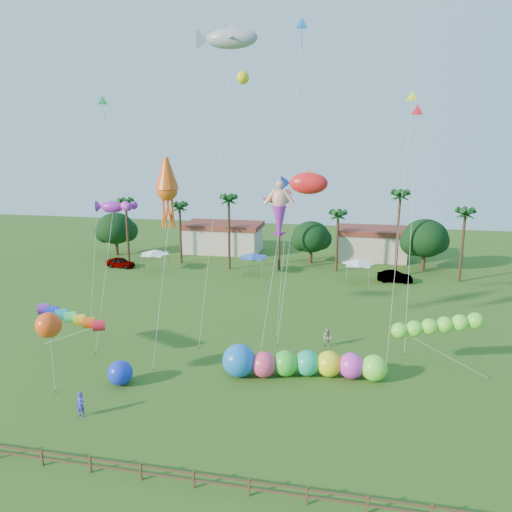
% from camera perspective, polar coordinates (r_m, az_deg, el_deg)
% --- Properties ---
extents(ground, '(160.00, 160.00, 0.00)m').
position_cam_1_polar(ground, '(34.06, -3.67, -18.81)').
color(ground, '#285116').
rests_on(ground, ground).
extents(tree_line, '(69.46, 8.91, 11.00)m').
position_cam_1_polar(tree_line, '(73.23, 8.26, 2.16)').
color(tree_line, '#3A2819').
rests_on(tree_line, ground).
extents(buildings_row, '(35.00, 7.00, 4.00)m').
position_cam_1_polar(buildings_row, '(80.20, 3.74, 1.56)').
color(buildings_row, beige).
rests_on(buildings_row, ground).
extents(tent_row, '(31.00, 4.00, 0.60)m').
position_cam_1_polar(tent_row, '(67.39, -0.37, 0.02)').
color(tent_row, white).
rests_on(tent_row, ground).
extents(fence, '(36.12, 0.12, 1.00)m').
position_cam_1_polar(fence, '(29.00, -7.15, -23.82)').
color(fence, brown).
rests_on(fence, ground).
extents(car_a, '(4.48, 2.32, 1.46)m').
position_cam_1_polar(car_a, '(74.83, -15.24, -0.71)').
color(car_a, '#4C4C54').
rests_on(car_a, ground).
extents(car_b, '(4.45, 1.56, 1.46)m').
position_cam_1_polar(car_b, '(67.18, 15.58, -2.29)').
color(car_b, '#4C4C54').
rests_on(car_b, ground).
extents(spectator_a, '(0.68, 0.49, 1.75)m').
position_cam_1_polar(spectator_a, '(36.44, -19.41, -15.72)').
color(spectator_a, '#3937C1').
rests_on(spectator_a, ground).
extents(spectator_b, '(0.98, 0.87, 1.68)m').
position_cam_1_polar(spectator_b, '(45.39, 8.15, -9.24)').
color(spectator_b, '#AEA891').
rests_on(spectator_b, ground).
extents(caterpillar_inflatable, '(12.78, 3.96, 2.59)m').
position_cam_1_polar(caterpillar_inflatable, '(39.70, 4.79, -12.15)').
color(caterpillar_inflatable, '#F7416B').
rests_on(caterpillar_inflatable, ground).
extents(blue_ball, '(1.89, 1.89, 1.89)m').
position_cam_1_polar(blue_ball, '(39.79, -15.26, -12.76)').
color(blue_ball, '#1730D2').
rests_on(blue_ball, ground).
extents(rainbow_tube, '(8.76, 3.40, 3.62)m').
position_cam_1_polar(rainbow_tube, '(44.13, -19.46, -7.34)').
color(rainbow_tube, red).
rests_on(rainbow_tube, ground).
extents(green_worm, '(10.40, 1.84, 4.09)m').
position_cam_1_polar(green_worm, '(41.39, 16.07, -8.20)').
color(green_worm, '#6BF135').
rests_on(green_worm, ground).
extents(orange_ball_kite, '(2.42, 2.42, 6.10)m').
position_cam_1_polar(orange_ball_kite, '(38.64, -22.63, -7.31)').
color(orange_ball_kite, '#F94814').
rests_on(orange_ball_kite, ground).
extents(merman_kite, '(2.22, 5.78, 14.35)m').
position_cam_1_polar(merman_kite, '(42.12, 2.68, 4.93)').
color(merman_kite, '#EFA188').
rests_on(merman_kite, ground).
extents(fish_kite, '(5.69, 7.66, 15.19)m').
position_cam_1_polar(fish_kite, '(47.42, 6.03, 8.26)').
color(fish_kite, red).
rests_on(fish_kite, ground).
extents(shark_kite, '(6.54, 7.64, 27.69)m').
position_cam_1_polar(shark_kite, '(47.15, -2.79, 23.58)').
color(shark_kite, '#969CA4').
rests_on(shark_kite, ground).
extents(squid_kite, '(2.32, 5.08, 16.77)m').
position_cam_1_polar(squid_kite, '(41.39, -10.12, 7.40)').
color(squid_kite, '#EA5413').
rests_on(squid_kite, ground).
extents(lobster_kite, '(3.95, 5.84, 12.92)m').
position_cam_1_polar(lobster_kite, '(46.64, -16.08, 5.43)').
color(lobster_kite, purple).
rests_on(lobster_kite, ground).
extents(delta_kite_red, '(1.15, 4.72, 20.99)m').
position_cam_1_polar(delta_kite_red, '(46.24, 17.93, 14.94)').
color(delta_kite_red, '#F31B36').
rests_on(delta_kite_red, ground).
extents(delta_kite_yellow, '(1.55, 5.14, 21.83)m').
position_cam_1_polar(delta_kite_yellow, '(43.17, 17.27, 16.10)').
color(delta_kite_yellow, '#D8FA19').
rests_on(delta_kite_yellow, ground).
extents(delta_kite_green, '(1.34, 4.49, 22.26)m').
position_cam_1_polar(delta_kite_green, '(53.49, -17.14, 15.93)').
color(delta_kite_green, '#38F077').
rests_on(delta_kite_green, ground).
extents(delta_kite_blue, '(1.98, 4.36, 28.53)m').
position_cam_1_polar(delta_kite_blue, '(48.34, 5.19, 24.15)').
color(delta_kite_blue, blue).
rests_on(delta_kite_blue, ground).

